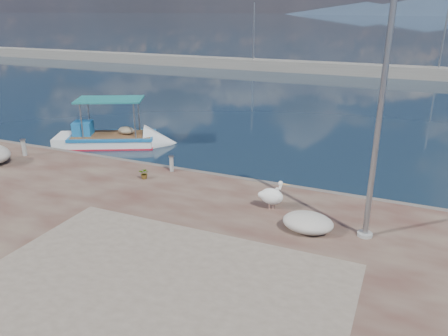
% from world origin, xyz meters
% --- Properties ---
extents(ground, '(1400.00, 1400.00, 0.00)m').
position_xyz_m(ground, '(0.00, 0.00, 0.00)').
color(ground, '#162635').
rests_on(ground, ground).
extents(quay_patch, '(9.00, 7.00, 0.01)m').
position_xyz_m(quay_patch, '(1.00, -3.00, 0.50)').
color(quay_patch, gray).
rests_on(quay_patch, quay).
extents(breakwater, '(120.00, 2.20, 7.50)m').
position_xyz_m(breakwater, '(-0.00, 40.00, 0.60)').
color(breakwater, gray).
rests_on(breakwater, ground).
extents(mountains, '(370.00, 280.00, 22.00)m').
position_xyz_m(mountains, '(4.39, 650.00, 9.51)').
color(mountains, '#28384C').
rests_on(mountains, ground).
extents(boat_left, '(6.27, 4.41, 2.90)m').
position_xyz_m(boat_left, '(-8.27, 7.94, 0.23)').
color(boat_left, white).
rests_on(boat_left, ground).
extents(pelican, '(1.07, 0.70, 1.02)m').
position_xyz_m(pelican, '(2.18, 2.78, 0.98)').
color(pelican, tan).
rests_on(pelican, quay).
extents(lamp_post, '(0.44, 0.96, 7.00)m').
position_xyz_m(lamp_post, '(5.26, 2.14, 3.80)').
color(lamp_post, gray).
rests_on(lamp_post, quay).
extents(bollard_near, '(0.22, 0.22, 0.68)m').
position_xyz_m(bollard_near, '(-2.70, 4.60, 0.87)').
color(bollard_near, gray).
rests_on(bollard_near, quay).
extents(bollard_far, '(0.25, 0.25, 0.77)m').
position_xyz_m(bollard_far, '(-9.89, 3.72, 0.92)').
color(bollard_far, gray).
rests_on(bollard_far, quay).
extents(potted_plant, '(0.47, 0.42, 0.45)m').
position_xyz_m(potted_plant, '(-3.25, 3.43, 0.72)').
color(potted_plant, '#33722D').
rests_on(potted_plant, quay).
extents(net_pile_d, '(1.53, 1.14, 0.57)m').
position_xyz_m(net_pile_d, '(3.64, 1.73, 0.79)').
color(net_pile_d, beige).
rests_on(net_pile_d, quay).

